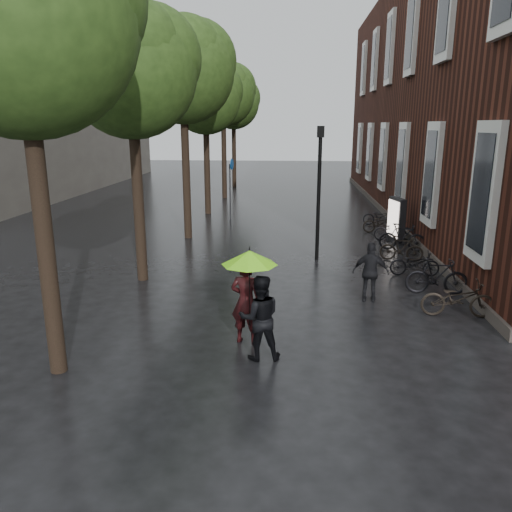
# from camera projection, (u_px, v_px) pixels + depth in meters

# --- Properties ---
(ground) EXTENTS (120.00, 120.00, 0.00)m
(ground) POSITION_uv_depth(u_px,v_px,m) (258.00, 406.00, 8.58)
(ground) COLOR black
(brick_building) EXTENTS (10.20, 33.20, 12.00)m
(brick_building) POSITION_uv_depth(u_px,v_px,m) (492.00, 98.00, 25.07)
(brick_building) COLOR #38160F
(brick_building) RESTS_ON ground
(street_trees) EXTENTS (4.33, 34.03, 8.91)m
(street_trees) POSITION_uv_depth(u_px,v_px,m) (195.00, 87.00, 22.59)
(street_trees) COLOR black
(street_trees) RESTS_ON ground
(person_burgundy) EXTENTS (0.78, 0.61, 1.91)m
(person_burgundy) POSITION_uv_depth(u_px,v_px,m) (246.00, 302.00, 10.88)
(person_burgundy) COLOR black
(person_burgundy) RESTS_ON ground
(person_black) EXTENTS (0.97, 0.82, 1.79)m
(person_black) POSITION_uv_depth(u_px,v_px,m) (260.00, 318.00, 10.14)
(person_black) COLOR black
(person_black) RESTS_ON ground
(lime_umbrella) EXTENTS (1.17, 1.17, 1.72)m
(lime_umbrella) POSITION_uv_depth(u_px,v_px,m) (250.00, 258.00, 10.17)
(lime_umbrella) COLOR black
(lime_umbrella) RESTS_ON ground
(pedestrian_walking) EXTENTS (1.02, 0.57, 1.65)m
(pedestrian_walking) POSITION_uv_depth(u_px,v_px,m) (371.00, 272.00, 13.50)
(pedestrian_walking) COLOR black
(pedestrian_walking) RESTS_ON ground
(parked_bicycles) EXTENTS (2.02, 12.59, 1.05)m
(parked_bicycles) POSITION_uv_depth(u_px,v_px,m) (405.00, 245.00, 18.06)
(parked_bicycles) COLOR black
(parked_bicycles) RESTS_ON ground
(ad_lightbox) EXTENTS (0.28, 1.20, 1.82)m
(ad_lightbox) POSITION_uv_depth(u_px,v_px,m) (396.00, 220.00, 20.43)
(ad_lightbox) COLOR black
(ad_lightbox) RESTS_ON ground
(lamp_post) EXTENTS (0.24, 0.24, 4.65)m
(lamp_post) POSITION_uv_depth(u_px,v_px,m) (319.00, 180.00, 17.21)
(lamp_post) COLOR black
(lamp_post) RESTS_ON ground
(cycle_sign) EXTENTS (0.16, 0.55, 3.05)m
(cycle_sign) POSITION_uv_depth(u_px,v_px,m) (231.00, 179.00, 25.14)
(cycle_sign) COLOR #262628
(cycle_sign) RESTS_ON ground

